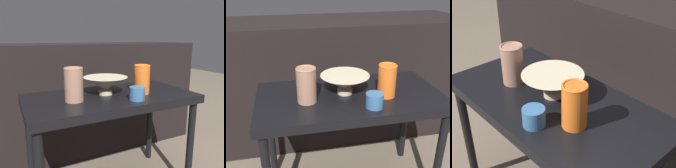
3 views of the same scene
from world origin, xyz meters
The scene contains 6 objects.
table centered at (0.00, 0.00, 0.48)m, with size 0.83×0.43×0.54m.
couch_backdrop centered at (0.00, 0.58, 0.39)m, with size 1.76×0.50×0.77m.
bowl centered at (-0.02, 0.02, 0.59)m, with size 0.22×0.22×0.09m.
vase_textured_left centered at (-0.20, -0.03, 0.61)m, with size 0.08×0.08×0.15m.
vase_colorful_right centered at (0.15, -0.05, 0.61)m, with size 0.08×0.08×0.15m.
cup centered at (0.07, -0.14, 0.57)m, with size 0.07×0.07×0.06m.
Camera 1 is at (-0.46, -0.94, 0.82)m, focal length 35.00 mm.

